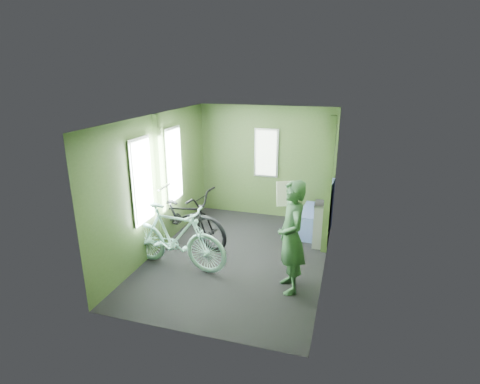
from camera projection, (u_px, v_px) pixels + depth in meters
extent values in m
plane|color=black|center=(238.00, 256.00, 6.24)|extent=(4.00, 4.00, 0.00)
cube|color=silver|center=(238.00, 117.00, 5.53)|extent=(2.80, 4.00, 0.02)
cube|color=#364D24|center=(266.00, 162.00, 7.71)|extent=(2.80, 0.02, 2.30)
cube|color=#364D24|center=(185.00, 245.00, 4.07)|extent=(2.80, 0.02, 2.30)
cube|color=#364D24|center=(158.00, 184.00, 6.27)|extent=(0.02, 4.00, 2.30)
cube|color=#364D24|center=(329.00, 199.00, 5.51)|extent=(0.02, 4.00, 2.30)
cube|color=#364D24|center=(161.00, 184.00, 6.26)|extent=(0.08, 0.12, 2.30)
cube|color=silver|center=(143.00, 181.00, 5.69)|extent=(0.02, 0.56, 1.34)
cube|color=silver|center=(175.00, 165.00, 6.69)|extent=(0.02, 0.56, 1.34)
cube|color=white|center=(140.00, 147.00, 5.52)|extent=(0.00, 0.12, 0.12)
cube|color=white|center=(174.00, 135.00, 6.53)|extent=(0.00, 0.12, 0.12)
cylinder|color=silver|center=(164.00, 187.00, 6.25)|extent=(0.03, 0.40, 0.03)
cube|color=#364D24|center=(328.00, 187.00, 6.07)|extent=(0.10, 0.10, 2.30)
cube|color=white|center=(335.00, 141.00, 6.11)|extent=(0.02, 0.40, 0.50)
cube|color=silver|center=(266.00, 153.00, 7.60)|extent=(0.50, 0.02, 1.00)
imported|color=black|center=(184.00, 241.00, 6.80)|extent=(2.15, 1.47, 1.13)
imported|color=#A6E9E2|center=(177.00, 267.00, 5.91)|extent=(1.78, 0.73, 1.07)
imported|color=#2F5737|center=(291.00, 237.00, 5.07)|extent=(0.59, 0.69, 1.60)
cube|color=silver|center=(287.00, 194.00, 5.19)|extent=(0.32, 0.21, 0.34)
cube|color=slate|center=(321.00, 225.00, 6.51)|extent=(0.24, 0.33, 0.80)
cube|color=navy|center=(315.00, 222.00, 7.06)|extent=(0.58, 0.97, 0.47)
cube|color=navy|center=(329.00, 198.00, 6.84)|extent=(0.13, 0.94, 0.52)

